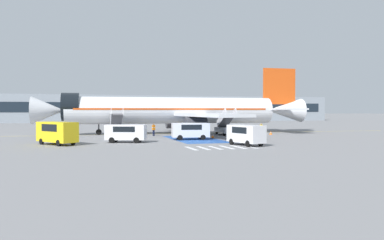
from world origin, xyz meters
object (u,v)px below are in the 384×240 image
(fuel_tanker, at_px, (176,119))
(ground_crew_0, at_px, (154,129))
(boarding_stairs_forward, at_px, (117,130))
(service_van_1, at_px, (190,130))
(ground_crew_1, at_px, (261,128))
(traffic_cone_0, at_px, (142,137))
(service_van_0, at_px, (126,132))
(traffic_cone_1, at_px, (271,133))
(service_van_2, at_px, (57,131))
(terminal_building, at_px, (132,109))
(service_van_3, at_px, (246,133))
(traffic_cone_2, at_px, (213,136))
(boarding_stairs_aft, at_px, (226,128))
(airliner, at_px, (177,111))

(fuel_tanker, xyz_separation_m, ground_crew_0, (-9.77, -25.58, -0.72))
(boarding_stairs_forward, xyz_separation_m, service_van_1, (8.22, -7.71, 0.25))
(boarding_stairs_forward, height_order, fuel_tanker, boarding_stairs_forward)
(ground_crew_1, distance_m, traffic_cone_0, 18.78)
(boarding_stairs_forward, height_order, service_van_0, boarding_stairs_forward)
(ground_crew_1, relative_size, traffic_cone_1, 3.24)
(service_van_2, bearing_deg, traffic_cone_1, 160.12)
(traffic_cone_1, relative_size, terminal_building, 0.00)
(traffic_cone_0, xyz_separation_m, terminal_building, (8.56, 73.88, 3.79))
(service_van_3, height_order, traffic_cone_2, service_van_3)
(boarding_stairs_forward, bearing_deg, service_van_2, -121.74)
(boarding_stairs_forward, relative_size, boarding_stairs_aft, 1.00)
(fuel_tanker, height_order, traffic_cone_2, fuel_tanker)
(fuel_tanker, xyz_separation_m, service_van_3, (-3.40, -42.34, -0.48))
(fuel_tanker, distance_m, traffic_cone_0, 34.01)
(ground_crew_0, bearing_deg, ground_crew_1, 153.47)
(service_van_0, distance_m, traffic_cone_2, 12.40)
(service_van_3, distance_m, traffic_cone_2, 10.97)
(boarding_stairs_aft, relative_size, traffic_cone_2, 11.45)
(traffic_cone_0, bearing_deg, service_van_2, -155.63)
(boarding_stairs_aft, distance_m, terminal_building, 68.94)
(fuel_tanker, distance_m, terminal_building, 42.45)
(ground_crew_1, bearing_deg, ground_crew_0, 28.49)
(boarding_stairs_forward, distance_m, service_van_1, 11.27)
(airliner, relative_size, boarding_stairs_aft, 7.93)
(ground_crew_0, bearing_deg, service_van_2, 21.07)
(ground_crew_1, bearing_deg, service_van_0, 56.11)
(service_van_3, bearing_deg, traffic_cone_0, -64.34)
(service_van_1, distance_m, traffic_cone_1, 15.20)
(service_van_0, bearing_deg, boarding_stairs_aft, 139.89)
(service_van_3, bearing_deg, fuel_tanker, -108.86)
(service_van_0, height_order, terminal_building, terminal_building)
(boarding_stairs_aft, xyz_separation_m, traffic_cone_1, (6.57, -1.30, -0.73))
(traffic_cone_2, height_order, terminal_building, terminal_building)
(airliner, bearing_deg, terminal_building, 1.30)
(service_van_0, height_order, service_van_1, service_van_1)
(boarding_stairs_aft, bearing_deg, fuel_tanker, 94.55)
(ground_crew_0, bearing_deg, airliner, -157.24)
(fuel_tanker, distance_m, ground_crew_0, 27.40)
(ground_crew_0, xyz_separation_m, terminal_building, (5.99, 67.79, 3.10))
(boarding_stairs_forward, height_order, service_van_3, boarding_stairs_forward)
(boarding_stairs_forward, relative_size, service_van_1, 1.12)
(service_van_0, distance_m, traffic_cone_0, 4.48)
(traffic_cone_1, bearing_deg, service_van_1, -158.15)
(traffic_cone_0, bearing_deg, terminal_building, 83.39)
(boarding_stairs_forward, xyz_separation_m, service_van_2, (-7.08, -10.30, 0.43))
(service_van_2, height_order, traffic_cone_1, service_van_2)
(service_van_0, relative_size, traffic_cone_1, 9.18)
(service_van_1, distance_m, service_van_3, 9.48)
(boarding_stairs_aft, height_order, service_van_2, boarding_stairs_aft)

